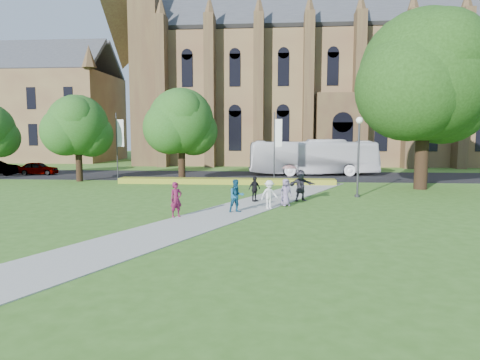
# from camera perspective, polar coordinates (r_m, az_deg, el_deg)

# --- Properties ---
(ground) EXTENTS (160.00, 160.00, 0.00)m
(ground) POSITION_cam_1_polar(r_m,az_deg,el_deg) (22.44, -0.67, -4.48)
(ground) COLOR #39661E
(ground) RESTS_ON ground
(road) EXTENTS (160.00, 10.00, 0.02)m
(road) POSITION_cam_1_polar(r_m,az_deg,el_deg) (42.21, 1.86, 0.56)
(road) COLOR black
(road) RESTS_ON ground
(footpath) EXTENTS (15.58, 28.54, 0.04)m
(footpath) POSITION_cam_1_polar(r_m,az_deg,el_deg) (23.42, -0.44, -3.98)
(footpath) COLOR #B2B2A8
(footpath) RESTS_ON ground
(flower_hedge) EXTENTS (18.00, 1.40, 0.45)m
(flower_hedge) POSITION_cam_1_polar(r_m,az_deg,el_deg) (35.61, -1.89, -0.14)
(flower_hedge) COLOR gold
(flower_hedge) RESTS_ON ground
(cathedral) EXTENTS (52.60, 18.25, 28.00)m
(cathedral) POSITION_cam_1_polar(r_m,az_deg,el_deg) (62.82, 12.28, 14.14)
(cathedral) COLOR olive
(cathedral) RESTS_ON ground
(building_west) EXTENTS (22.00, 14.00, 18.30)m
(building_west) POSITION_cam_1_polar(r_m,az_deg,el_deg) (73.60, -25.04, 9.56)
(building_west) COLOR olive
(building_west) RESTS_ON ground
(streetlamp) EXTENTS (0.44, 0.44, 5.24)m
(streetlamp) POSITION_cam_1_polar(r_m,az_deg,el_deg) (28.98, 15.54, 4.27)
(streetlamp) COLOR #38383D
(streetlamp) RESTS_ON ground
(large_tree) EXTENTS (9.60, 9.60, 13.20)m
(large_tree) POSITION_cam_1_polar(r_m,az_deg,el_deg) (34.98, 23.47, 12.61)
(large_tree) COLOR #332114
(large_tree) RESTS_ON ground
(street_tree_0) EXTENTS (5.20, 5.20, 7.50)m
(street_tree_0) POSITION_cam_1_polar(r_m,az_deg,el_deg) (39.81, -20.85, 6.83)
(street_tree_0) COLOR #332114
(street_tree_0) RESTS_ON ground
(street_tree_1) EXTENTS (5.60, 5.60, 8.05)m
(street_tree_1) POSITION_cam_1_polar(r_m,az_deg,el_deg) (37.35, -7.85, 7.78)
(street_tree_1) COLOR #332114
(street_tree_1) RESTS_ON ground
(banner_pole_0) EXTENTS (0.70, 0.10, 6.00)m
(banner_pole_0) POSITION_cam_1_polar(r_m,az_deg,el_deg) (37.16, 4.78, 5.00)
(banner_pole_0) COLOR #38383D
(banner_pole_0) RESTS_ON ground
(banner_pole_1) EXTENTS (0.70, 0.10, 6.00)m
(banner_pole_1) POSITION_cam_1_polar(r_m,az_deg,el_deg) (39.70, -15.95, 4.86)
(banner_pole_1) COLOR #38383D
(banner_pole_1) RESTS_ON ground
(tour_coach) EXTENTS (13.06, 4.32, 3.57)m
(tour_coach) POSITION_cam_1_polar(r_m,az_deg,el_deg) (43.48, 9.70, 3.01)
(tour_coach) COLOR silver
(tour_coach) RESTS_ON road
(car_0) EXTENTS (3.95, 1.85, 1.31)m
(car_0) POSITION_cam_1_polar(r_m,az_deg,el_deg) (47.78, -25.33, 1.42)
(car_0) COLOR gray
(car_0) RESTS_ON road
(pedestrian_0) EXTENTS (0.75, 0.74, 1.75)m
(pedestrian_0) POSITION_cam_1_polar(r_m,az_deg,el_deg) (21.41, -8.52, -2.59)
(pedestrian_0) COLOR maroon
(pedestrian_0) RESTS_ON footpath
(pedestrian_1) EXTENTS (1.04, 0.94, 1.73)m
(pedestrian_1) POSITION_cam_1_polar(r_m,az_deg,el_deg) (22.43, -0.48, -2.14)
(pedestrian_1) COLOR navy
(pedestrian_1) RESTS_ON footpath
(pedestrian_2) EXTENTS (1.17, 1.00, 1.57)m
(pedestrian_2) POSITION_cam_1_polar(r_m,az_deg,el_deg) (23.62, 3.93, -1.93)
(pedestrian_2) COLOR silver
(pedestrian_2) RESTS_ON footpath
(pedestrian_3) EXTENTS (0.90, 0.91, 1.54)m
(pedestrian_3) POSITION_cam_1_polar(r_m,az_deg,el_deg) (26.01, 1.94, -1.20)
(pedestrian_3) COLOR black
(pedestrian_3) RESTS_ON footpath
(pedestrian_4) EXTENTS (0.91, 0.83, 1.55)m
(pedestrian_4) POSITION_cam_1_polar(r_m,az_deg,el_deg) (24.66, 6.13, -1.62)
(pedestrian_4) COLOR slate
(pedestrian_4) RESTS_ON footpath
(pedestrian_5) EXTENTS (1.86, 1.21, 1.92)m
(pedestrian_5) POSITION_cam_1_polar(r_m,az_deg,el_deg) (26.53, 8.09, -0.70)
(pedestrian_5) COLOR #2D2B33
(pedestrian_5) RESTS_ON footpath
(parasol) EXTENTS (0.87, 0.87, 0.70)m
(parasol) POSITION_cam_1_polar(r_m,az_deg,el_deg) (24.63, 6.57, 1.01)
(parasol) COLOR #E5A1B0
(parasol) RESTS_ON pedestrian_4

